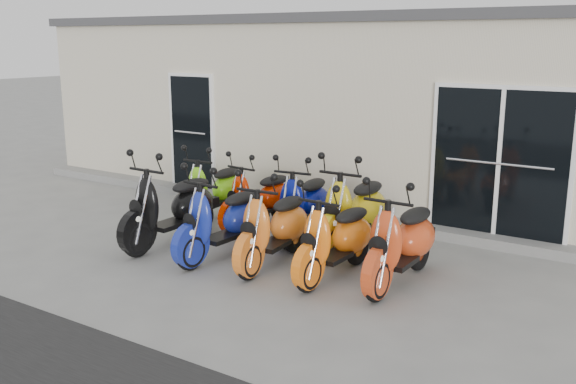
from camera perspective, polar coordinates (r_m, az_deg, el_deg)
name	(u,v)px	position (r m, az deg, el deg)	size (l,w,h in m)	color
ground	(265,252)	(9.12, -2.06, -5.33)	(80.00, 80.00, 0.00)	gray
building	(411,107)	(13.30, 10.92, 7.45)	(14.00, 6.00, 3.20)	beige
roof_cap	(415,21)	(13.24, 11.25, 14.69)	(14.20, 6.20, 0.16)	#3F3F42
front_step	(334,215)	(10.74, 4.12, -2.03)	(14.00, 0.40, 0.15)	gray
door_left	(192,129)	(12.44, -8.52, 5.56)	(1.07, 0.08, 2.22)	black
door_right	(500,159)	(9.68, 18.30, 2.81)	(2.02, 0.08, 2.22)	black
scooter_front_black	(171,196)	(9.39, -10.37, -0.35)	(0.72, 1.98, 1.46)	black
scooter_front_blue	(223,209)	(8.74, -5.78, -1.53)	(0.67, 1.85, 1.37)	navy
scooter_front_orange_a	(274,216)	(8.40, -1.26, -2.12)	(0.67, 1.84, 1.36)	orange
scooter_front_orange_b	(336,227)	(7.99, 4.29, -3.15)	(0.65, 1.77, 1.31)	orange
scooter_front_red	(402,229)	(7.85, 10.10, -3.28)	(0.69, 1.90, 1.40)	#D3431A
scooter_back_green	(214,181)	(10.63, -6.64, 0.95)	(0.64, 1.76, 1.30)	#7EE215
scooter_back_red	(259,189)	(10.11, -2.63, 0.29)	(0.62, 1.72, 1.27)	red
scooter_back_blue	(304,194)	(9.61, 1.41, -0.21)	(0.65, 1.80, 1.33)	navy
scooter_back_yellow	(355,199)	(9.10, 5.94, -0.66)	(0.72, 1.97, 1.45)	gold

